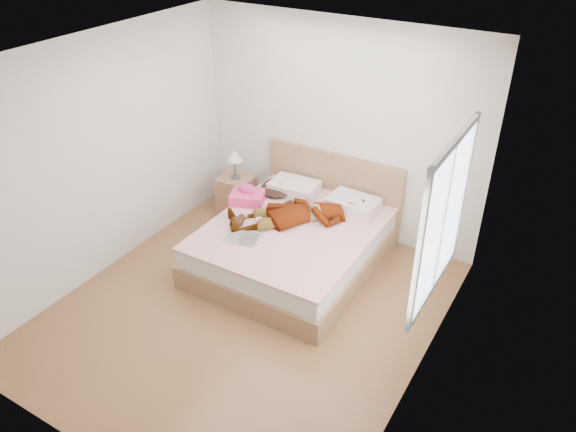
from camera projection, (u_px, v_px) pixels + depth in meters
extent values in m
plane|color=#4C2B17|center=(246.00, 310.00, 5.81)|extent=(4.00, 4.00, 0.00)
imported|color=white|center=(301.00, 209.00, 6.35)|extent=(1.64, 1.57, 0.23)
ellipsoid|color=black|center=(279.00, 187.00, 6.97)|extent=(0.56, 0.64, 0.08)
cube|color=silver|center=(282.00, 180.00, 6.83)|extent=(0.10, 0.10, 0.05)
plane|color=white|center=(233.00, 59.00, 4.47)|extent=(4.00, 4.00, 0.00)
plane|color=silver|center=(338.00, 129.00, 6.61)|extent=(3.60, 0.00, 3.60)
plane|color=silver|center=(65.00, 330.00, 3.67)|extent=(3.60, 0.00, 3.60)
plane|color=beige|center=(101.00, 158.00, 5.93)|extent=(0.00, 4.00, 4.00)
plane|color=silver|center=(431.00, 260.00, 4.35)|extent=(0.00, 4.00, 4.00)
cube|color=white|center=(443.00, 220.00, 4.48)|extent=(0.02, 1.10, 1.30)
cube|color=silver|center=(419.00, 255.00, 4.05)|extent=(0.04, 0.06, 1.42)
cube|color=silver|center=(464.00, 190.00, 4.91)|extent=(0.04, 0.06, 1.42)
cube|color=silver|center=(432.00, 287.00, 4.83)|extent=(0.04, 1.22, 0.06)
cube|color=silver|center=(457.00, 141.00, 4.13)|extent=(0.04, 1.22, 0.06)
cube|color=silver|center=(443.00, 219.00, 4.48)|extent=(0.03, 0.04, 1.30)
cube|color=brown|center=(292.00, 255.00, 6.44)|extent=(1.78, 2.08, 0.26)
cube|color=silver|center=(293.00, 237.00, 6.32)|extent=(1.70, 2.00, 0.22)
cube|color=white|center=(293.00, 228.00, 6.25)|extent=(1.74, 2.04, 0.03)
cube|color=olive|center=(334.00, 190.00, 6.99)|extent=(1.80, 0.07, 1.00)
cube|color=white|center=(294.00, 187.00, 6.92)|extent=(0.61, 0.44, 0.13)
cube|color=white|center=(353.00, 203.00, 6.57)|extent=(0.60, 0.43, 0.13)
cube|color=#FF4580|center=(247.00, 197.00, 6.69)|extent=(0.48, 0.43, 0.13)
ellipsoid|color=#D3398C|center=(247.00, 189.00, 6.70)|extent=(0.23, 0.17, 0.12)
cube|color=white|center=(242.00, 238.00, 6.03)|extent=(0.44, 0.34, 0.01)
cube|color=white|center=(233.00, 236.00, 6.06)|extent=(0.25, 0.30, 0.02)
cube|color=#292929|center=(251.00, 239.00, 6.01)|extent=(0.25, 0.30, 0.02)
cylinder|color=silver|center=(259.00, 222.00, 6.24)|extent=(0.09, 0.09, 0.09)
torus|color=white|center=(263.00, 223.00, 6.22)|extent=(0.07, 0.02, 0.07)
cylinder|color=black|center=(259.00, 219.00, 6.22)|extent=(0.08, 0.08, 0.00)
ellipsoid|color=black|center=(237.00, 222.00, 6.21)|extent=(0.16, 0.18, 0.12)
ellipsoid|color=beige|center=(236.00, 222.00, 6.20)|extent=(0.09, 0.09, 0.06)
sphere|color=black|center=(242.00, 218.00, 6.27)|extent=(0.09, 0.09, 0.09)
sphere|color=pink|center=(241.00, 214.00, 6.30)|extent=(0.03, 0.03, 0.03)
sphere|color=pink|center=(246.00, 216.00, 6.26)|extent=(0.03, 0.03, 0.03)
ellipsoid|color=black|center=(231.00, 224.00, 6.23)|extent=(0.04, 0.06, 0.03)
ellipsoid|color=black|center=(238.00, 227.00, 6.18)|extent=(0.04, 0.06, 0.03)
cube|color=olive|center=(236.00, 195.00, 7.38)|extent=(0.45, 0.40, 0.52)
cylinder|color=#464646|center=(235.00, 177.00, 7.25)|extent=(0.14, 0.14, 0.02)
cylinder|color=#4C4C4C|center=(235.00, 168.00, 7.18)|extent=(0.02, 0.02, 0.26)
cone|color=silver|center=(234.00, 155.00, 7.09)|extent=(0.22, 0.22, 0.15)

